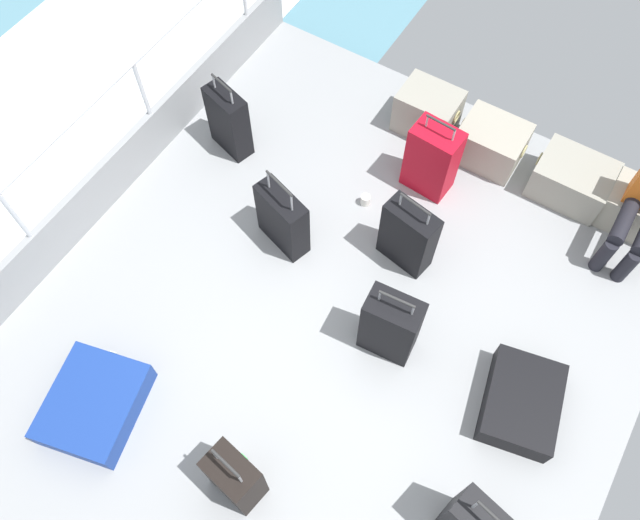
% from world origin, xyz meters
% --- Properties ---
extents(ground_plane, '(4.40, 5.20, 0.06)m').
position_xyz_m(ground_plane, '(0.00, 0.00, -0.03)').
color(ground_plane, '#939699').
extents(gunwale_port, '(0.06, 5.20, 0.45)m').
position_xyz_m(gunwale_port, '(-2.17, 0.00, 0.23)').
color(gunwale_port, '#939699').
rests_on(gunwale_port, ground_plane).
extents(railing_port, '(0.04, 4.20, 1.02)m').
position_xyz_m(railing_port, '(-2.17, 0.00, 0.78)').
color(railing_port, silver).
rests_on(railing_port, ground_plane).
extents(sea_wake, '(12.00, 12.00, 0.01)m').
position_xyz_m(sea_wake, '(-3.60, 0.00, -0.34)').
color(sea_wake, '#598C9E').
rests_on(sea_wake, ground_plane).
extents(cargo_crate_0, '(0.55, 0.40, 0.41)m').
position_xyz_m(cargo_crate_0, '(-0.30, 2.14, 0.21)').
color(cargo_crate_0, gray).
rests_on(cargo_crate_0, ground_plane).
extents(cargo_crate_1, '(0.58, 0.44, 0.37)m').
position_xyz_m(cargo_crate_1, '(0.32, 2.12, 0.18)').
color(cargo_crate_1, '#9E9989').
rests_on(cargo_crate_1, ground_plane).
extents(cargo_crate_2, '(0.64, 0.46, 0.34)m').
position_xyz_m(cargo_crate_2, '(1.05, 2.14, 0.17)').
color(cargo_crate_2, gray).
rests_on(cargo_crate_2, ground_plane).
extents(cargo_crate_3, '(0.56, 0.40, 0.35)m').
position_xyz_m(cargo_crate_3, '(1.61, 2.13, 0.18)').
color(cargo_crate_3, '#9E9989').
rests_on(cargo_crate_3, ground_plane).
extents(suitcase_1, '(0.41, 0.27, 0.78)m').
position_xyz_m(suitcase_1, '(0.42, 0.13, 0.33)').
color(suitcase_1, black).
rests_on(suitcase_1, ground_plane).
extents(suitcase_2, '(0.62, 0.75, 0.22)m').
position_xyz_m(suitcase_2, '(1.45, 0.20, 0.11)').
color(suitcase_2, black).
rests_on(suitcase_2, ground_plane).
extents(suitcase_3, '(0.45, 0.27, 0.77)m').
position_xyz_m(suitcase_3, '(0.17, 0.85, 0.32)').
color(suitcase_3, black).
rests_on(suitcase_3, ground_plane).
extents(suitcase_4, '(0.42, 0.28, 0.78)m').
position_xyz_m(suitcase_4, '(-1.65, 1.05, 0.32)').
color(suitcase_4, black).
rests_on(suitcase_4, ground_plane).
extents(suitcase_5, '(0.48, 0.31, 0.78)m').
position_xyz_m(suitcase_5, '(-0.73, 0.48, 0.30)').
color(suitcase_5, black).
rests_on(suitcase_5, ground_plane).
extents(suitcase_6, '(0.41, 0.29, 0.79)m').
position_xyz_m(suitcase_6, '(0.00, 1.59, 0.33)').
color(suitcase_6, '#B70C1E').
rests_on(suitcase_6, ground_plane).
extents(suitcase_7, '(0.75, 0.83, 0.21)m').
position_xyz_m(suitcase_7, '(-1.08, -1.39, 0.11)').
color(suitcase_7, navy).
rests_on(suitcase_7, ground_plane).
extents(suitcase_8, '(0.37, 0.28, 0.76)m').
position_xyz_m(suitcase_8, '(0.08, -1.28, 0.29)').
color(suitcase_8, black).
rests_on(suitcase_8, ground_plane).
extents(paper_cup, '(0.08, 0.08, 0.10)m').
position_xyz_m(paper_cup, '(-0.34, 1.13, 0.05)').
color(paper_cup, white).
rests_on(paper_cup, ground_plane).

